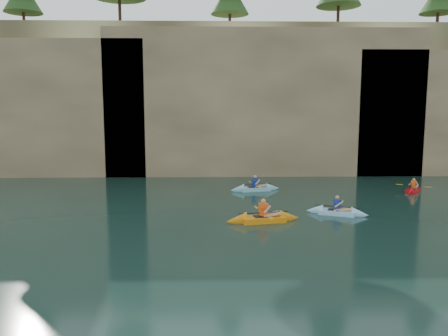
{
  "coord_description": "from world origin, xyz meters",
  "views": [
    {
      "loc": [
        -1.93,
        -11.12,
        5.1
      ],
      "look_at": [
        -1.55,
        4.36,
        3.0
      ],
      "focal_mm": 35.0,
      "sensor_mm": 36.0,
      "label": 1
    }
  ],
  "objects": [
    {
      "name": "ground",
      "position": [
        0.0,
        0.0,
        0.0
      ],
      "size": [
        160.0,
        160.0,
        0.0
      ],
      "primitive_type": "plane",
      "color": "black",
      "rests_on": "ground"
    },
    {
      "name": "cliff",
      "position": [
        0.0,
        30.0,
        6.0
      ],
      "size": [
        70.0,
        16.0,
        12.0
      ],
      "primitive_type": "cube",
      "color": "tan",
      "rests_on": "ground"
    },
    {
      "name": "cliff_slab_center",
      "position": [
        2.0,
        22.6,
        5.7
      ],
      "size": [
        24.0,
        2.4,
        11.4
      ],
      "primitive_type": "cube",
      "color": "tan",
      "rests_on": "ground"
    },
    {
      "name": "sea_cave_west",
      "position": [
        -18.0,
        21.95,
        2.0
      ],
      "size": [
        4.5,
        1.0,
        4.0
      ],
      "primitive_type": "cube",
      "color": "black",
      "rests_on": "ground"
    },
    {
      "name": "sea_cave_center",
      "position": [
        -4.0,
        21.95,
        1.6
      ],
      "size": [
        3.5,
        1.0,
        3.2
      ],
      "primitive_type": "cube",
      "color": "black",
      "rests_on": "ground"
    },
    {
      "name": "sea_cave_east",
      "position": [
        10.0,
        21.95,
        2.25
      ],
      "size": [
        5.0,
        1.0,
        4.5
      ],
      "primitive_type": "cube",
      "color": "black",
      "rests_on": "ground"
    },
    {
      "name": "kayaker_orange",
      "position": [
        0.33,
        8.16,
        0.16
      ],
      "size": [
        3.57,
        2.55,
        1.33
      ],
      "rotation": [
        0.0,
        0.0,
        0.2
      ],
      "color": "orange",
      "rests_on": "ground"
    },
    {
      "name": "kayaker_ltblue_near",
      "position": [
        4.07,
        9.45,
        0.15
      ],
      "size": [
        3.02,
        2.18,
        1.17
      ],
      "rotation": [
        0.0,
        0.0,
        -0.39
      ],
      "color": "#98CFFF",
      "rests_on": "ground"
    },
    {
      "name": "kayaker_red_far",
      "position": [
        10.51,
        15.25,
        0.13
      ],
      "size": [
        2.17,
        2.7,
        1.05
      ],
      "rotation": [
        0.0,
        0.0,
        0.96
      ],
      "color": "red",
      "rests_on": "ground"
    },
    {
      "name": "kayaker_ltblue_mid",
      "position": [
        0.68,
        15.78,
        0.15
      ],
      "size": [
        3.31,
        2.37,
        1.23
      ],
      "rotation": [
        0.0,
        0.0,
        0.23
      ],
      "color": "#7EC1D3",
      "rests_on": "ground"
    }
  ]
}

